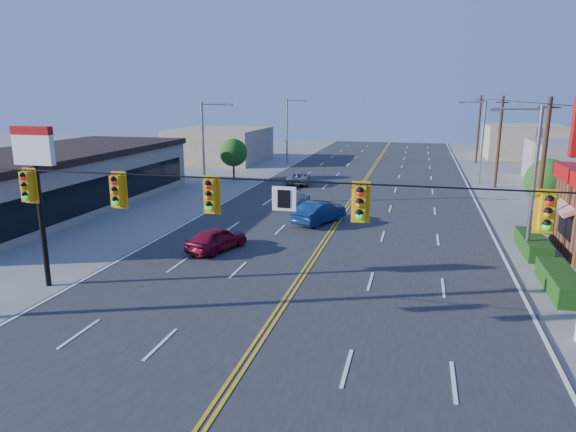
% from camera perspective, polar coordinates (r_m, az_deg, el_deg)
% --- Properties ---
extents(ground, '(160.00, 160.00, 0.00)m').
position_cam_1_polar(ground, '(17.76, -4.30, -15.37)').
color(ground, gray).
rests_on(ground, ground).
extents(road, '(20.00, 120.00, 0.06)m').
position_cam_1_polar(road, '(36.11, 5.79, -0.30)').
color(road, '#2D2D30').
rests_on(road, ground).
extents(signal_span, '(24.32, 0.34, 9.00)m').
position_cam_1_polar(signal_span, '(16.04, -5.01, 0.18)').
color(signal_span, '#47301E').
rests_on(signal_span, ground).
extents(strip_mall, '(10.40, 26.40, 4.40)m').
position_cam_1_polar(strip_mall, '(42.93, -25.10, 3.71)').
color(strip_mall, tan).
rests_on(strip_mall, ground).
extents(pizza_hut_sign, '(1.90, 0.30, 6.85)m').
position_cam_1_polar(pizza_hut_sign, '(24.90, -26.19, 4.28)').
color(pizza_hut_sign, black).
rests_on(pizza_hut_sign, ground).
extents(streetlight_se, '(2.55, 0.25, 8.00)m').
position_cam_1_polar(streetlight_se, '(29.57, 25.35, 4.29)').
color(streetlight_se, gray).
rests_on(streetlight_se, ground).
extents(streetlight_ne, '(2.55, 0.25, 8.00)m').
position_cam_1_polar(streetlight_ne, '(53.19, 20.62, 8.22)').
color(streetlight_ne, gray).
rests_on(streetlight_ne, ground).
extents(streetlight_sw, '(2.55, 0.25, 8.00)m').
position_cam_1_polar(streetlight_sw, '(40.21, -9.13, 7.49)').
color(streetlight_sw, gray).
rests_on(streetlight_sw, ground).
extents(streetlight_nw, '(2.55, 0.25, 8.00)m').
position_cam_1_polar(streetlight_nw, '(64.83, 0.07, 9.84)').
color(streetlight_nw, gray).
rests_on(streetlight_nw, ground).
extents(utility_pole_near, '(0.28, 0.28, 8.40)m').
position_cam_1_polar(utility_pole_near, '(33.78, 26.41, 4.62)').
color(utility_pole_near, '#47301E').
rests_on(utility_pole_near, ground).
extents(utility_pole_mid, '(0.28, 0.28, 8.40)m').
position_cam_1_polar(utility_pole_mid, '(51.41, 22.38, 7.56)').
color(utility_pole_mid, '#47301E').
rests_on(utility_pole_mid, ground).
extents(utility_pole_far, '(0.28, 0.28, 8.40)m').
position_cam_1_polar(utility_pole_far, '(69.23, 20.40, 8.98)').
color(utility_pole_far, '#47301E').
rests_on(utility_pole_far, ground).
extents(tree_kfc_rear, '(2.94, 2.94, 4.41)m').
position_cam_1_polar(tree_kfc_rear, '(38.10, 26.92, 3.48)').
color(tree_kfc_rear, '#47301E').
rests_on(tree_kfc_rear, ground).
extents(tree_west, '(2.80, 2.80, 4.20)m').
position_cam_1_polar(tree_west, '(52.29, -6.10, 7.02)').
color(tree_west, '#47301E').
rests_on(tree_west, ground).
extents(bld_west_far, '(11.00, 12.00, 4.20)m').
position_cam_1_polar(bld_west_far, '(67.86, -7.56, 7.84)').
color(bld_west_far, tan).
rests_on(bld_west_far, ground).
extents(bld_east_far, '(10.00, 10.00, 4.40)m').
position_cam_1_polar(bld_east_far, '(78.24, 24.69, 7.54)').
color(bld_east_far, tan).
rests_on(bld_east_far, ground).
extents(car_magenta, '(2.74, 4.24, 1.34)m').
position_cam_1_polar(car_magenta, '(28.75, -7.92, -2.61)').
color(car_magenta, maroon).
rests_on(car_magenta, ground).
extents(car_blue, '(3.17, 4.73, 1.47)m').
position_cam_1_polar(car_blue, '(34.55, 3.49, 0.32)').
color(car_blue, navy).
rests_on(car_blue, ground).
extents(car_white, '(2.15, 4.40, 1.23)m').
position_cam_1_polar(car_white, '(39.87, 0.58, 1.94)').
color(car_white, silver).
rests_on(car_white, ground).
extents(car_silver, '(2.72, 4.69, 1.23)m').
position_cam_1_polar(car_silver, '(49.56, 1.16, 4.19)').
color(car_silver, gray).
rests_on(car_silver, ground).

